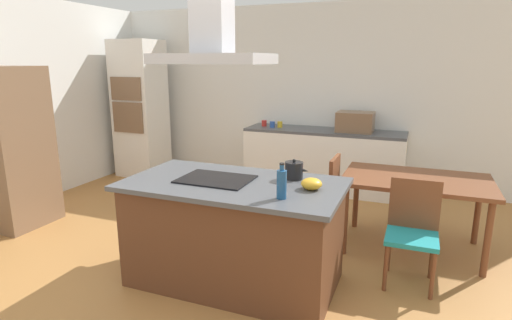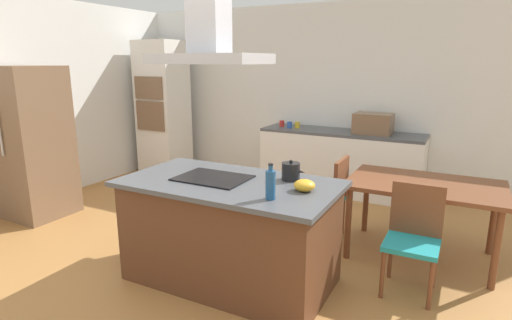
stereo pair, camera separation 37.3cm
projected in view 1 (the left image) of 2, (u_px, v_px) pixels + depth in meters
name	position (u px, v px, depth m)	size (l,w,h in m)	color
ground	(286.00, 220.00, 4.98)	(16.00, 16.00, 0.00)	#AD753D
wall_back	(323.00, 96.00, 6.24)	(7.20, 0.10, 2.70)	white
wall_left	(27.00, 102.00, 5.44)	(0.10, 8.80, 2.70)	white
kitchen_island	(234.00, 232.00, 3.52)	(1.81, 0.99, 0.90)	#59331E
cooktop	(216.00, 179.00, 3.47)	(0.60, 0.44, 0.01)	black
tea_kettle	(294.00, 170.00, 3.48)	(0.20, 0.15, 0.17)	black
olive_oil_bottle	(282.00, 184.00, 2.97)	(0.07, 0.07, 0.27)	navy
mixing_bowl	(311.00, 184.00, 3.20)	(0.16, 0.16, 0.09)	gold
back_counter	(323.00, 160.00, 6.08)	(2.29, 0.62, 0.90)	white
countertop_microwave	(355.00, 122.00, 5.78)	(0.50, 0.38, 0.28)	brown
coffee_mug_red	(264.00, 123.00, 6.30)	(0.08, 0.08, 0.09)	red
coffee_mug_blue	(272.00, 124.00, 6.18)	(0.08, 0.08, 0.09)	#2D56B2
coffee_mug_yellow	(280.00, 124.00, 6.18)	(0.08, 0.08, 0.09)	gold
wall_oven_stack	(140.00, 109.00, 6.79)	(0.70, 0.66, 2.20)	white
refrigerator	(6.00, 147.00, 4.72)	(0.80, 0.73, 1.82)	brown
dining_table	(416.00, 186.00, 4.08)	(1.40, 0.90, 0.75)	brown
chair_at_left_end	(324.00, 191.00, 4.45)	(0.42, 0.42, 0.89)	teal
chair_facing_island	(413.00, 225.00, 3.52)	(0.42, 0.42, 0.89)	teal
range_hood	(212.00, 31.00, 3.19)	(0.90, 0.55, 0.78)	#ADADB2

